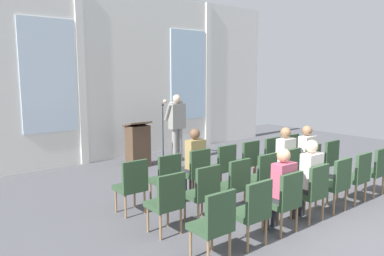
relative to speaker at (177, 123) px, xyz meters
The scene contains 31 objects.
ground_plane 5.29m from the speaker, 98.22° to the right, with size 16.77×16.77×0.00m, color #4C4C51.
rear_partition 1.94m from the speaker, 118.58° to the left, with size 10.59×0.14×4.54m.
speaker is the anchor object (origin of this frame).
mic_stand 0.80m from the speaker, 143.63° to the left, with size 0.28×0.28×1.55m.
lectern 1.22m from the speaker, behind, with size 0.60×0.48×1.16m.
chair_r0_c0 3.86m from the speaker, 137.36° to the right, with size 0.46×0.44×0.94m.
chair_r0_c1 3.39m from the speaker, 129.32° to the right, with size 0.46×0.44×0.94m.
chair_r0_c2 3.01m from the speaker, 118.92° to the right, with size 0.46×0.44×0.94m.
audience_r0_c2 2.91m from the speaker, 119.69° to the right, with size 0.36×0.39×1.32m.
chair_r0_c3 2.74m from the speaker, 105.94° to the right, with size 0.46×0.44×0.94m.
chair_r0_c4 2.64m from the speaker, 91.09° to the right, with size 0.46×0.44×0.94m.
chair_r0_c5 2.72m from the speaker, 76.09° to the right, with size 0.46×0.44×0.94m.
chair_r0_c6 2.96m from the speaker, 62.78° to the right, with size 0.46×0.44×0.94m.
chair_r1_c0 4.61m from the speaker, 127.88° to the right, with size 0.46×0.44×0.94m.
chair_r1_c1 4.23m from the speaker, 120.40° to the right, with size 0.46×0.44×0.94m.
chair_r1_c2 3.93m from the speaker, 111.59° to the right, with size 0.46×0.44×0.94m.
chair_r1_c3 3.73m from the speaker, 101.57° to the right, with size 0.46×0.44×0.94m.
chair_r1_c4 3.65m from the speaker, 90.78° to the right, with size 0.46×0.44×0.94m.
audience_r1_c4 3.55m from the speaker, 90.80° to the right, with size 0.36×0.39×1.34m.
chair_r1_c5 3.71m from the speaker, 79.94° to the right, with size 0.46×0.44×0.94m.
audience_r1_c5 3.61m from the speaker, 79.71° to the right, with size 0.36×0.39×1.31m.
chair_r1_c6 3.89m from the speaker, 69.77° to the right, with size 0.46×0.44×0.94m.
chair_r2_c0 5.46m from the speaker, 121.22° to the right, with size 0.46×0.44×0.94m.
chair_r2_c1 5.13m from the speaker, 114.57° to the right, with size 0.46×0.44×0.94m.
chair_r2_c2 4.89m from the speaker, 107.13° to the right, with size 0.46×0.44×0.94m.
audience_r2_c2 4.79m from the speaker, 107.43° to the right, with size 0.36×0.39×1.27m.
chair_r2_c3 4.73m from the speaker, 99.06° to the right, with size 0.46×0.44×0.94m.
audience_r2_c3 4.63m from the speaker, 99.22° to the right, with size 0.36×0.39×1.32m.
chair_r2_c4 4.67m from the speaker, 90.61° to the right, with size 0.46×0.44×0.94m.
chair_r2_c5 4.72m from the speaker, 82.13° to the right, with size 0.46×0.44×0.94m.
chair_r2_c6 4.86m from the speaker, 73.98° to the right, with size 0.46×0.44×0.94m.
Camera 1 is at (-5.00, -2.76, 2.36)m, focal length 34.71 mm.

